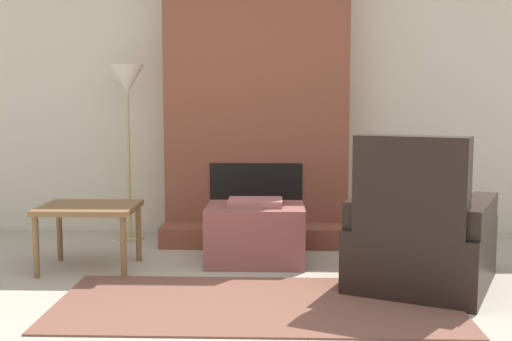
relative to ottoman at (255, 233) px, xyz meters
The scene contains 8 objects.
ground_plane 1.61m from the ottoman, 90.71° to the right, with size 24.00×24.00×0.00m, color #B2A893.
wall_back 1.61m from the ottoman, 90.93° to the left, with size 7.21×0.06×2.60m, color beige.
fireplace 1.38m from the ottoman, 91.19° to the left, with size 1.64×0.77×2.60m.
ottoman is the anchor object (origin of this frame).
armchair 1.30m from the ottoman, 28.89° to the right, with size 1.20×1.28×1.05m.
side_table 1.27m from the ottoman, 169.62° to the right, with size 0.71×0.58×0.49m.
floor_lamp_left 1.82m from the ottoman, 145.05° to the left, with size 0.31×0.31×1.58m.
area_rug 1.06m from the ottoman, 87.70° to the right, with size 2.50×1.15×0.01m, color brown.
Camera 1 is at (0.18, -3.30, 1.27)m, focal length 45.00 mm.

